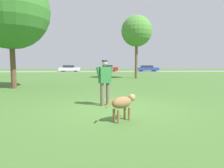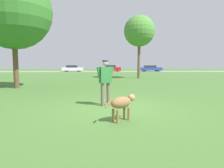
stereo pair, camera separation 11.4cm
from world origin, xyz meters
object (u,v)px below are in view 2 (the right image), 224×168
object	(u,v)px
tree_mid_center	(139,31)
tree_near_left	(13,11)
parked_car_blue	(150,68)
parked_car_white	(73,68)
person	(105,79)
dog	(122,103)
frisbee	(108,100)
parked_car_red	(111,68)

from	to	relation	value
tree_mid_center	tree_near_left	world-z (taller)	tree_near_left
tree_mid_center	parked_car_blue	world-z (taller)	tree_mid_center
tree_mid_center	parked_car_white	size ratio (longest dim) A/B	1.62
person	dog	bearing A→B (deg)	-101.65
frisbee	parked_car_red	bearing A→B (deg)	88.25
frisbee	tree_mid_center	distance (m)	14.09
parked_car_white	tree_mid_center	bearing A→B (deg)	-62.59
tree_near_left	dog	bearing A→B (deg)	-50.83
person	dog	world-z (taller)	person
person	dog	size ratio (longest dim) A/B	1.83
dog	frisbee	distance (m)	3.11
person	dog	xyz separation A→B (m)	(0.46, -2.00, -0.51)
person	parked_car_blue	distance (m)	33.82
dog	tree_mid_center	size ratio (longest dim) A/B	0.14
frisbee	tree_mid_center	size ratio (longest dim) A/B	0.04
tree_mid_center	parked_car_blue	bearing A→B (deg)	73.71
tree_mid_center	parked_car_white	distance (m)	21.69
parked_car_white	parked_car_blue	distance (m)	15.57
person	parked_car_red	world-z (taller)	person
parked_car_blue	tree_mid_center	bearing A→B (deg)	-107.88
dog	parked_car_blue	world-z (taller)	parked_car_blue
dog	parked_car_red	size ratio (longest dim) A/B	0.23
frisbee	parked_car_red	size ratio (longest dim) A/B	0.07
dog	tree_mid_center	distance (m)	16.71
tree_mid_center	parked_car_red	xyz separation A→B (m)	(-2.43, 19.18, -4.28)
frisbee	tree_near_left	world-z (taller)	tree_near_left
tree_near_left	parked_car_blue	distance (m)	31.10
dog	parked_car_white	xyz separation A→B (m)	(-7.01, 34.53, 0.14)
dog	tree_near_left	bearing A→B (deg)	88.74
dog	frisbee	xyz separation A→B (m)	(-0.34, 3.05, -0.47)
tree_near_left	parked_car_red	size ratio (longest dim) A/B	1.79
parked_car_red	parked_car_white	bearing A→B (deg)	-174.68
tree_mid_center	parked_car_blue	distance (m)	20.03
frisbee	parked_car_white	xyz separation A→B (m)	(-6.67, 31.48, 0.62)
parked_car_red	parked_car_blue	bearing A→B (deg)	-1.04
dog	frisbee	size ratio (longest dim) A/B	3.38
parked_car_red	parked_car_blue	xyz separation A→B (m)	(7.92, -0.40, -0.02)
dog	parked_car_blue	size ratio (longest dim) A/B	0.21
tree_near_left	parked_car_blue	xyz separation A→B (m)	(14.65, 27.11, -4.15)
person	tree_mid_center	bearing A→B (deg)	51.16
parked_car_white	parked_car_red	size ratio (longest dim) A/B	1.02
tree_near_left	parked_car_white	size ratio (longest dim) A/B	1.76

